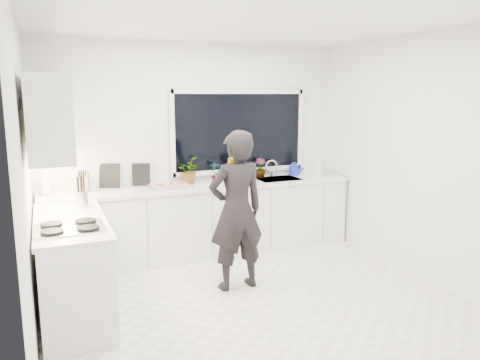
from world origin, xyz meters
name	(u,v)px	position (x,y,z in m)	size (l,w,h in m)	color
floor	(251,299)	(0.00, 0.00, -0.01)	(4.00, 3.50, 0.02)	beige
wall_back	(196,148)	(0.00, 1.76, 1.35)	(4.00, 0.02, 2.70)	white
wall_left	(24,182)	(-2.01, 0.00, 1.35)	(0.02, 3.50, 2.70)	white
wall_right	(413,156)	(2.01, 0.00, 1.35)	(0.02, 3.50, 2.70)	white
ceiling	(253,20)	(0.00, 0.00, 2.71)	(4.00, 3.50, 0.02)	white
window	(239,132)	(0.60, 1.73, 1.55)	(1.80, 0.02, 1.00)	black
base_cabinets_back	(205,221)	(0.00, 1.45, 0.44)	(3.92, 0.58, 0.88)	white
base_cabinets_left	(73,269)	(-1.67, 0.35, 0.44)	(0.58, 1.60, 0.88)	white
countertop_back	(205,186)	(0.00, 1.44, 0.90)	(3.94, 0.62, 0.04)	silver
countertop_left	(70,221)	(-1.67, 0.35, 0.90)	(0.62, 1.60, 0.04)	silver
upper_cabinets	(47,115)	(-1.79, 0.70, 1.85)	(0.34, 2.10, 0.70)	white
sink	(278,182)	(1.05, 1.45, 0.87)	(0.58, 0.42, 0.14)	silver
faucet	(271,169)	(1.05, 1.65, 1.03)	(0.03, 0.03, 0.22)	silver
stovetop	(70,227)	(-1.69, 0.00, 0.94)	(0.56, 0.48, 0.03)	black
person	(236,211)	(-0.04, 0.31, 0.84)	(0.62, 0.40, 1.69)	black
pizza_tray	(170,186)	(-0.45, 1.42, 0.94)	(0.49, 0.36, 0.03)	silver
pizza	(170,185)	(-0.45, 1.42, 0.95)	(0.45, 0.32, 0.01)	red
watering_can	(294,171)	(1.38, 1.61, 0.98)	(0.14, 0.14, 0.13)	#1625CF
paper_towel_roll	(46,184)	(-1.85, 1.55, 1.05)	(0.11, 0.11, 0.26)	white
knife_block	(83,182)	(-1.45, 1.59, 1.03)	(0.13, 0.10, 0.22)	#905E43
utensil_crock	(81,199)	(-1.53, 0.80, 1.00)	(0.13, 0.13, 0.16)	#B4B4B8
picture_frame_large	(141,174)	(-0.75, 1.69, 1.06)	(0.22, 0.02, 0.28)	black
picture_frame_small	(110,176)	(-1.13, 1.69, 1.07)	(0.25, 0.02, 0.30)	black
herb_plants	(210,170)	(0.13, 1.61, 1.08)	(1.25, 0.33, 0.33)	#26662D
soap_bottles	(319,167)	(1.60, 1.30, 1.07)	(0.16, 0.16, 0.33)	#D8BF66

